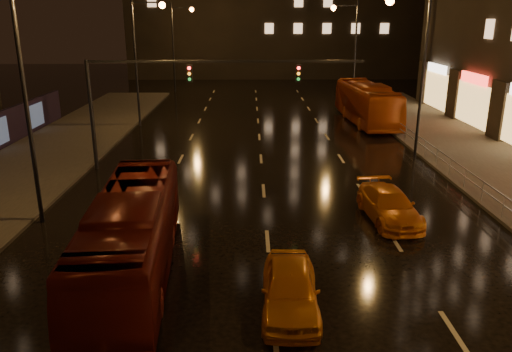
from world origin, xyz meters
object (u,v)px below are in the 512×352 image
Objects in this scene: bus_red at (132,234)px; bus_curb at (367,103)px; taxi_near at (290,289)px; taxi_far at (389,205)px.

bus_curb reaches higher than bus_red.
taxi_far is at bearing 57.78° from taxi_near.
bus_red is 0.88× the size of bus_curb.
bus_red is 2.25× the size of taxi_far.
taxi_near reaches higher than taxi_far.
taxi_near is at bearing -129.23° from taxi_far.
taxi_near is at bearing -28.62° from bus_red.
bus_curb is 29.34m from taxi_near.
taxi_near is (5.15, -2.32, -0.73)m from bus_red.
bus_curb reaches higher than taxi_far.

